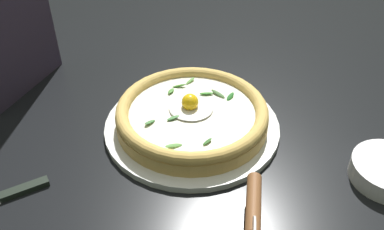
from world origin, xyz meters
TOP-DOWN VIEW (x-y plane):
  - ground_plane at (0.00, 0.00)m, footprint 2.40×2.40m
  - pizza_plate at (-0.05, 0.01)m, footprint 0.32×0.32m
  - pizza at (-0.05, 0.01)m, footprint 0.28×0.28m
  - pizza_cutter at (0.12, -0.18)m, footprint 0.06×0.16m

SIDE VIEW (x-z plane):
  - ground_plane at x=0.00m, z-range -0.03..0.00m
  - pizza_plate at x=-0.05m, z-range 0.00..0.01m
  - pizza at x=-0.05m, z-range 0.00..0.06m
  - pizza_cutter at x=0.12m, z-range 0.00..0.08m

